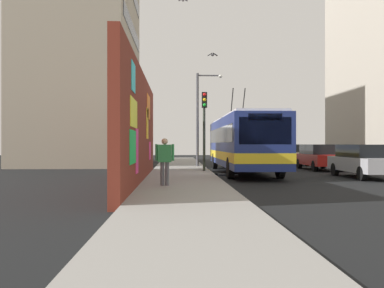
% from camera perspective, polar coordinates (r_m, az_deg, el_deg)
% --- Properties ---
extents(ground_plane, '(80.00, 80.00, 0.00)m').
position_cam_1_polar(ground_plane, '(20.96, 2.95, -4.40)').
color(ground_plane, black).
extents(sidewalk_slab, '(48.00, 3.20, 0.15)m').
position_cam_1_polar(sidewalk_slab, '(20.87, -1.44, -4.21)').
color(sidewalk_slab, gray).
rests_on(sidewalk_slab, ground_plane).
extents(graffiti_wall, '(14.21, 0.32, 4.50)m').
position_cam_1_polar(graffiti_wall, '(16.98, -7.18, 2.18)').
color(graffiti_wall, maroon).
rests_on(graffiti_wall, ground_plane).
extents(building_far_left, '(13.38, 7.63, 16.67)m').
position_cam_1_polar(building_far_left, '(34.95, -14.54, 11.09)').
color(building_far_left, '#9E937F').
rests_on(building_far_left, ground_plane).
extents(city_bus, '(11.96, 2.61, 4.88)m').
position_cam_1_polar(city_bus, '(23.20, 6.91, 0.31)').
color(city_bus, navy).
rests_on(city_bus, ground_plane).
extents(parked_car_silver, '(4.62, 1.83, 1.58)m').
position_cam_1_polar(parked_car_silver, '(21.21, 22.55, -2.08)').
color(parked_car_silver, '#B7B7BC').
rests_on(parked_car_silver, ground_plane).
extents(parked_car_red, '(4.59, 1.80, 1.58)m').
position_cam_1_polar(parked_car_red, '(26.95, 17.03, -1.65)').
color(parked_car_red, '#B21E19').
rests_on(parked_car_red, ground_plane).
extents(parked_car_champagne, '(4.69, 1.79, 1.58)m').
position_cam_1_polar(parked_car_champagne, '(32.96, 13.41, -1.35)').
color(parked_car_champagne, '#C6B793').
rests_on(parked_car_champagne, ground_plane).
extents(parked_car_white, '(4.20, 1.86, 1.58)m').
position_cam_1_polar(parked_car_white, '(39.00, 10.94, -1.15)').
color(parked_car_white, white).
rests_on(parked_car_white, ground_plane).
extents(pedestrian_near_wall, '(0.22, 0.67, 1.66)m').
position_cam_1_polar(pedestrian_near_wall, '(14.57, -3.77, -1.90)').
color(pedestrian_near_wall, '#595960').
rests_on(pedestrian_near_wall, sidewalk_slab).
extents(traffic_light, '(0.49, 0.28, 4.28)m').
position_cam_1_polar(traffic_light, '(22.46, 1.70, 3.62)').
color(traffic_light, '#2D382D').
rests_on(traffic_light, sidewalk_slab).
extents(street_lamp, '(0.44, 1.75, 6.17)m').
position_cam_1_polar(street_lamp, '(27.62, 1.19, 4.38)').
color(street_lamp, '#4C4C51').
rests_on(street_lamp, sidewalk_slab).
extents(flying_pigeons, '(2.55, 2.06, 3.82)m').
position_cam_1_polar(flying_pigeons, '(23.89, 0.71, 15.88)').
color(flying_pigeons, gray).
extents(curbside_puddle, '(1.53, 1.53, 0.00)m').
position_cam_1_polar(curbside_puddle, '(21.80, 4.33, -4.22)').
color(curbside_puddle, black).
rests_on(curbside_puddle, ground_plane).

